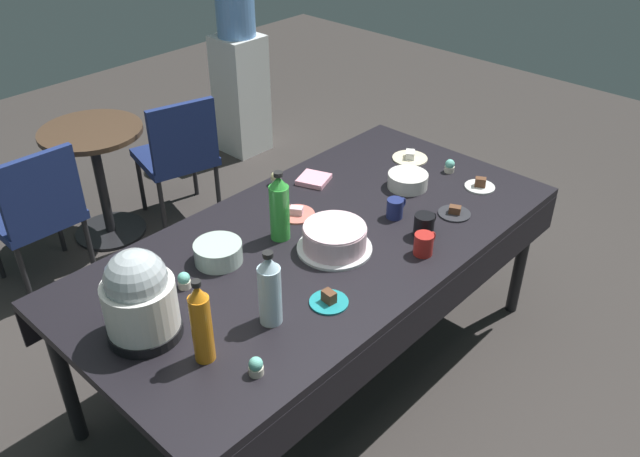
% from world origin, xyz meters
% --- Properties ---
extents(ground, '(9.00, 9.00, 0.00)m').
position_xyz_m(ground, '(0.00, 0.00, 0.00)').
color(ground, '#383330').
extents(potluck_table, '(2.20, 1.10, 0.75)m').
position_xyz_m(potluck_table, '(0.00, 0.00, 0.69)').
color(potluck_table, black).
rests_on(potluck_table, ground).
extents(frosted_layer_cake, '(0.32, 0.32, 0.11)m').
position_xyz_m(frosted_layer_cake, '(-0.02, -0.10, 0.80)').
color(frosted_layer_cake, silver).
rests_on(frosted_layer_cake, potluck_table).
extents(slow_cooker, '(0.26, 0.26, 0.35)m').
position_xyz_m(slow_cooker, '(-0.85, 0.04, 0.91)').
color(slow_cooker, black).
rests_on(slow_cooker, potluck_table).
extents(glass_salad_bowl, '(0.20, 0.20, 0.08)m').
position_xyz_m(glass_salad_bowl, '(-0.40, 0.19, 0.79)').
color(glass_salad_bowl, '#B2C6BC').
rests_on(glass_salad_bowl, potluck_table).
extents(ceramic_snack_bowl, '(0.19, 0.19, 0.07)m').
position_xyz_m(ceramic_snack_bowl, '(0.61, -0.01, 0.79)').
color(ceramic_snack_bowl, silver).
rests_on(ceramic_snack_bowl, potluck_table).
extents(dessert_plate_charcoal, '(0.15, 0.15, 0.04)m').
position_xyz_m(dessert_plate_charcoal, '(0.56, -0.31, 0.76)').
color(dessert_plate_charcoal, '#2D2D33').
rests_on(dessert_plate_charcoal, potluck_table).
extents(dessert_plate_white, '(0.15, 0.15, 0.05)m').
position_xyz_m(dessert_plate_white, '(0.85, -0.26, 0.76)').
color(dessert_plate_white, white).
rests_on(dessert_plate_white, potluck_table).
extents(dessert_plate_teal, '(0.15, 0.15, 0.05)m').
position_xyz_m(dessert_plate_teal, '(-0.29, -0.32, 0.76)').
color(dessert_plate_teal, teal).
rests_on(dessert_plate_teal, potluck_table).
extents(dessert_plate_coral, '(0.16, 0.16, 0.04)m').
position_xyz_m(dessert_plate_coral, '(0.07, 0.21, 0.76)').
color(dessert_plate_coral, '#E07266').
rests_on(dessert_plate_coral, potluck_table).
extents(dessert_plate_cream, '(0.18, 0.18, 0.04)m').
position_xyz_m(dessert_plate_cream, '(0.86, 0.16, 0.76)').
color(dessert_plate_cream, beige).
rests_on(dessert_plate_cream, potluck_table).
extents(cupcake_mint, '(0.05, 0.05, 0.07)m').
position_xyz_m(cupcake_mint, '(0.88, -0.07, 0.78)').
color(cupcake_mint, beige).
rests_on(cupcake_mint, potluck_table).
extents(cupcake_vanilla, '(0.05, 0.05, 0.07)m').
position_xyz_m(cupcake_vanilla, '(-0.72, -0.39, 0.78)').
color(cupcake_vanilla, beige).
rests_on(cupcake_vanilla, potluck_table).
extents(cupcake_cocoa, '(0.05, 0.05, 0.07)m').
position_xyz_m(cupcake_cocoa, '(0.20, 0.48, 0.78)').
color(cupcake_cocoa, beige).
rests_on(cupcake_cocoa, potluck_table).
extents(cupcake_rose, '(0.05, 0.05, 0.07)m').
position_xyz_m(cupcake_rose, '(-0.60, 0.15, 0.78)').
color(cupcake_rose, beige).
rests_on(cupcake_rose, potluck_table).
extents(soda_bottle_lime_soda, '(0.08, 0.08, 0.31)m').
position_xyz_m(soda_bottle_lime_soda, '(-0.11, 0.13, 0.90)').
color(soda_bottle_lime_soda, green).
rests_on(soda_bottle_lime_soda, potluck_table).
extents(soda_bottle_orange_juice, '(0.07, 0.07, 0.32)m').
position_xyz_m(soda_bottle_orange_juice, '(-0.79, -0.21, 0.90)').
color(soda_bottle_orange_juice, orange).
rests_on(soda_bottle_orange_juice, potluck_table).
extents(soda_bottle_water, '(0.08, 0.08, 0.30)m').
position_xyz_m(soda_bottle_water, '(-0.51, -0.23, 0.89)').
color(soda_bottle_water, silver).
rests_on(soda_bottle_water, potluck_table).
extents(coffee_mug_black, '(0.13, 0.09, 0.10)m').
position_xyz_m(coffee_mug_black, '(0.32, -0.31, 0.80)').
color(coffee_mug_black, black).
rests_on(coffee_mug_black, potluck_table).
extents(coffee_mug_navy, '(0.11, 0.07, 0.09)m').
position_xyz_m(coffee_mug_navy, '(0.36, -0.13, 0.80)').
color(coffee_mug_navy, navy).
rests_on(coffee_mug_navy, potluck_table).
extents(coffee_mug_red, '(0.12, 0.08, 0.09)m').
position_xyz_m(coffee_mug_red, '(0.21, -0.39, 0.80)').
color(coffee_mug_red, '#B2231E').
rests_on(coffee_mug_red, potluck_table).
extents(paper_napkin_stack, '(0.18, 0.18, 0.02)m').
position_xyz_m(paper_napkin_stack, '(0.34, 0.36, 0.76)').
color(paper_napkin_stack, pink).
rests_on(paper_napkin_stack, potluck_table).
extents(maroon_chair_left, '(0.45, 0.45, 0.85)m').
position_xyz_m(maroon_chair_left, '(-0.55, 1.56, 0.49)').
color(maroon_chair_left, navy).
rests_on(maroon_chair_left, ground).
extents(maroon_chair_right, '(0.53, 0.53, 0.85)m').
position_xyz_m(maroon_chair_right, '(0.38, 1.56, 0.49)').
color(maroon_chair_right, navy).
rests_on(maroon_chair_right, ground).
extents(round_cafe_table, '(0.60, 0.60, 0.72)m').
position_xyz_m(round_cafe_table, '(-0.05, 1.79, 0.50)').
color(round_cafe_table, '#473323').
rests_on(round_cafe_table, ground).
extents(water_cooler, '(0.32, 0.32, 1.24)m').
position_xyz_m(water_cooler, '(1.34, 2.08, 0.59)').
color(water_cooler, silver).
rests_on(water_cooler, ground).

